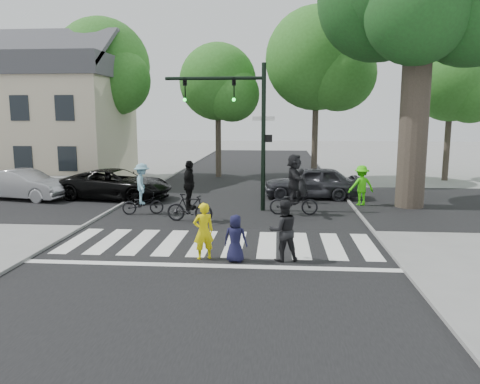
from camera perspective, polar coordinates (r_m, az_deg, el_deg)
The scene contains 24 objects.
ground at distance 13.65m, azimuth -3.13°, elevation -7.42°, with size 120.00×120.00×0.00m, color gray.
road_stem at distance 18.46m, azimuth -1.05°, elevation -2.94°, with size 10.00×70.00×0.01m, color black.
road_cross at distance 21.39m, azimuth -0.26°, elevation -1.23°, with size 70.00×10.00×0.01m, color black.
curb_left at distance 19.59m, azimuth -15.93°, elevation -2.45°, with size 0.10×70.00×0.10m, color gray.
curb_right at distance 18.65m, azimuth 14.60°, elevation -2.98°, with size 0.10×70.00×0.10m, color gray.
crosswalk at distance 14.28m, azimuth -2.77°, elevation -6.62°, with size 10.00×3.85×0.01m.
traffic_signal at distance 19.20m, azimuth 0.34°, elevation 9.25°, with size 4.45×0.29×6.00m.
bg_tree_0 at distance 32.92m, azimuth -24.14°, elevation 12.40°, with size 5.46×5.20×8.97m.
bg_tree_1 at distance 30.42m, azimuth -16.09°, elevation 14.12°, with size 6.09×5.80×9.80m.
bg_tree_2 at distance 29.83m, azimuth -2.28°, elevation 12.89°, with size 5.04×4.80×8.40m.
bg_tree_3 at distance 28.49m, azimuth 10.01°, elevation 15.27°, with size 6.30×6.00×10.20m.
bg_tree_4 at distance 30.94m, azimuth 24.88°, elevation 11.65°, with size 4.83×4.60×8.15m.
house at distance 30.02m, azimuth -21.89°, elevation 8.43°, with size 8.40×8.10×8.82m.
pedestrian_woman at distance 12.90m, azimuth -4.47°, elevation -4.78°, with size 0.58×0.38×1.58m, color yellow.
pedestrian_child at distance 12.66m, azimuth -0.57°, elevation -5.68°, with size 0.64×0.41×1.30m, color #161535.
pedestrian_adult at distance 12.75m, azimuth 5.31°, elevation -4.68°, with size 0.83×0.64×1.70m, color black.
cyclist_left at distance 19.05m, azimuth -11.80°, elevation -0.04°, with size 1.71×1.17×2.06m.
cyclist_mid at distance 17.45m, azimuth -6.18°, elevation -0.58°, with size 1.80×1.11×2.29m.
cyclist_right at distance 18.64m, azimuth 6.60°, elevation 0.49°, with size 1.92×1.79×2.43m.
car_suv at distance 22.81m, azimuth -14.77°, elevation 0.93°, with size 2.38×5.17×1.44m, color black.
car_silver at distance 24.21m, azimuth -24.84°, elevation 0.83°, with size 1.51×4.33×1.43m, color #A4A4A8.
car_grey at distance 22.56m, azimuth 8.67°, elevation 1.17°, with size 1.81×4.49×1.53m, color #333339.
bystander_hivis at distance 21.21m, azimuth 14.57°, elevation 0.77°, with size 1.14×0.66×1.77m, color #3FE610.
bystander_dark at distance 21.22m, azimuth 7.41°, elevation 0.78°, with size 0.58×0.38×1.60m, color black.
Camera 1 is at (1.78, -12.95, 3.93)m, focal length 35.00 mm.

